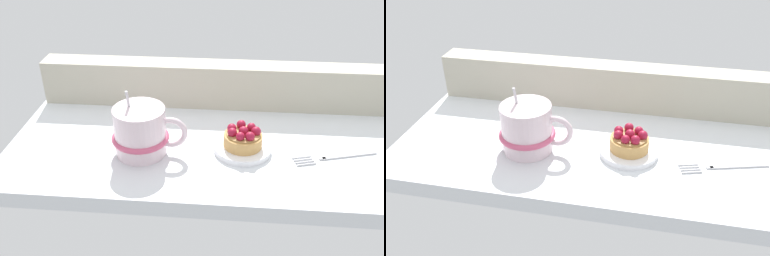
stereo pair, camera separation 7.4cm
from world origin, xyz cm
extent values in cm
cube|color=silver|center=(0.00, 0.00, -1.52)|extent=(78.82, 36.45, 3.05)
cube|color=#B2AD99|center=(0.00, 15.31, 4.73)|extent=(77.25, 5.82, 9.46)
cylinder|color=white|center=(4.46, -2.82, 0.55)|extent=(10.55, 10.55, 1.11)
cylinder|color=white|center=(4.46, -2.82, 0.28)|extent=(5.80, 5.80, 0.55)
cylinder|color=tan|center=(4.46, -2.82, 2.26)|extent=(7.00, 7.00, 2.30)
cylinder|color=#A37942|center=(4.46, -2.82, 3.56)|extent=(6.16, 6.16, 0.30)
sphere|color=maroon|center=(4.46, -2.82, 4.20)|extent=(1.77, 1.77, 1.77)
sphere|color=maroon|center=(6.72, -2.65, 4.13)|extent=(1.77, 1.77, 1.77)
sphere|color=maroon|center=(5.92, -1.40, 4.22)|extent=(1.62, 1.62, 1.62)
sphere|color=maroon|center=(4.09, -0.58, 4.21)|extent=(1.72, 1.72, 1.72)
sphere|color=maroon|center=(2.37, -2.06, 4.23)|extent=(1.72, 1.72, 1.72)
sphere|color=maroon|center=(2.46, -3.50, 4.20)|extent=(1.69, 1.69, 1.69)
sphere|color=maroon|center=(3.86, -4.76, 4.22)|extent=(1.60, 1.60, 1.60)
sphere|color=maroon|center=(5.57, -4.66, 4.25)|extent=(1.71, 1.71, 1.71)
cylinder|color=silver|center=(-13.91, -4.89, 4.51)|extent=(9.20, 9.20, 9.02)
torus|color=#C64C70|center=(-13.91, -4.89, 3.23)|extent=(10.33, 10.33, 1.08)
torus|color=silver|center=(-8.43, -4.89, 4.51)|extent=(6.07, 1.02, 6.07)
cylinder|color=#B7B7BC|center=(-15.76, -4.20, 9.46)|extent=(0.77, 1.58, 5.49)
cube|color=#B7B7BC|center=(23.73, -3.10, 0.30)|extent=(10.25, 3.48, 0.60)
cube|color=#B7B7BC|center=(18.69, -4.50, 0.30)|extent=(1.31, 0.86, 0.60)
cube|color=#B7B7BC|center=(15.03, -4.38, 0.30)|extent=(3.44, 1.17, 0.60)
cube|color=#B7B7BC|center=(15.22, -5.09, 0.30)|extent=(3.44, 1.17, 0.60)
cube|color=#B7B7BC|center=(15.42, -5.79, 0.30)|extent=(3.44, 1.17, 0.60)
cube|color=#B7B7BC|center=(15.62, -6.50, 0.30)|extent=(3.44, 1.17, 0.60)
camera|label=1|loc=(0.63, -67.06, 43.25)|focal=39.02mm
camera|label=2|loc=(7.95, -66.01, 43.25)|focal=39.02mm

